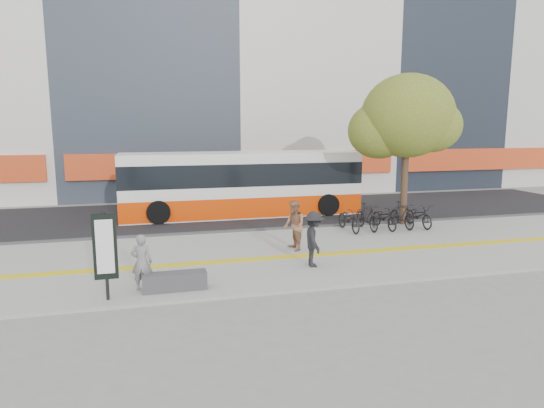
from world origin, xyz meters
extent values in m
plane|color=slate|center=(0.00, 0.00, 0.00)|extent=(120.00, 120.00, 0.00)
cube|color=gray|center=(0.00, 1.50, 0.04)|extent=(40.00, 7.00, 0.08)
cube|color=gold|center=(0.00, 1.00, 0.09)|extent=(40.00, 0.45, 0.01)
cube|color=black|center=(0.00, 9.00, 0.03)|extent=(40.00, 8.00, 0.06)
cube|color=#3B3B3E|center=(0.00, 5.00, 0.07)|extent=(40.00, 0.25, 0.14)
cube|color=#CB401A|center=(2.00, 14.05, 2.00)|extent=(19.00, 0.50, 1.40)
cube|color=#B6B6B1|center=(20.00, 20.00, 13.00)|extent=(16.00, 12.00, 26.00)
cube|color=#CB401A|center=(20.00, 14.05, 2.00)|extent=(15.20, 0.50, 1.40)
cube|color=#3B3B3E|center=(-2.60, -1.20, 0.30)|extent=(1.60, 0.45, 0.45)
cylinder|color=black|center=(-4.20, -1.50, 1.18)|extent=(0.08, 0.08, 2.20)
cube|color=black|center=(-4.20, -1.50, 1.40)|extent=(0.55, 0.08, 1.60)
cube|color=white|center=(-4.20, -1.55, 1.40)|extent=(0.40, 0.02, 1.30)
cylinder|color=#382519|center=(7.20, 4.70, 1.68)|extent=(0.28, 0.28, 3.20)
ellipsoid|color=#476120|center=(7.20, 4.70, 4.60)|extent=(3.80, 3.80, 3.42)
ellipsoid|color=#476120|center=(6.20, 5.20, 4.00)|extent=(2.60, 2.60, 2.34)
ellipsoid|color=#476120|center=(8.10, 4.30, 4.20)|extent=(2.40, 2.40, 2.16)
ellipsoid|color=#476120|center=(7.50, 5.50, 5.40)|extent=(2.20, 2.20, 1.98)
cube|color=silver|center=(1.00, 8.50, 1.52)|extent=(10.98, 2.29, 2.93)
cube|color=#D93802|center=(1.00, 8.50, 0.56)|extent=(11.00, 2.31, 0.92)
cube|color=black|center=(1.00, 8.50, 2.03)|extent=(11.00, 2.31, 1.01)
cylinder|color=black|center=(-2.84, 7.36, 0.56)|extent=(1.01, 0.32, 1.01)
cylinder|color=black|center=(-2.84, 9.64, 0.56)|extent=(1.01, 0.32, 1.01)
cylinder|color=black|center=(4.85, 7.36, 0.56)|extent=(1.01, 0.32, 1.01)
cylinder|color=black|center=(4.85, 9.64, 0.56)|extent=(1.01, 0.32, 1.01)
imported|color=black|center=(4.43, 4.00, 0.56)|extent=(0.72, 1.86, 0.96)
imported|color=black|center=(5.21, 4.00, 0.61)|extent=(0.58, 1.80, 1.07)
imported|color=black|center=(5.98, 4.00, 0.56)|extent=(0.72, 1.86, 0.96)
imported|color=black|center=(6.75, 4.00, 0.61)|extent=(0.58, 1.80, 1.07)
imported|color=black|center=(7.53, 4.00, 0.56)|extent=(0.72, 1.86, 0.96)
imported|color=black|center=(-3.40, -0.98, 0.80)|extent=(0.56, 0.40, 1.45)
imported|color=#956648|center=(1.47, 1.76, 0.92)|extent=(0.71, 0.87, 1.68)
imported|color=black|center=(1.49, -0.14, 0.91)|extent=(0.76, 1.14, 1.65)
camera|label=1|loc=(-3.07, -12.95, 4.22)|focal=31.17mm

